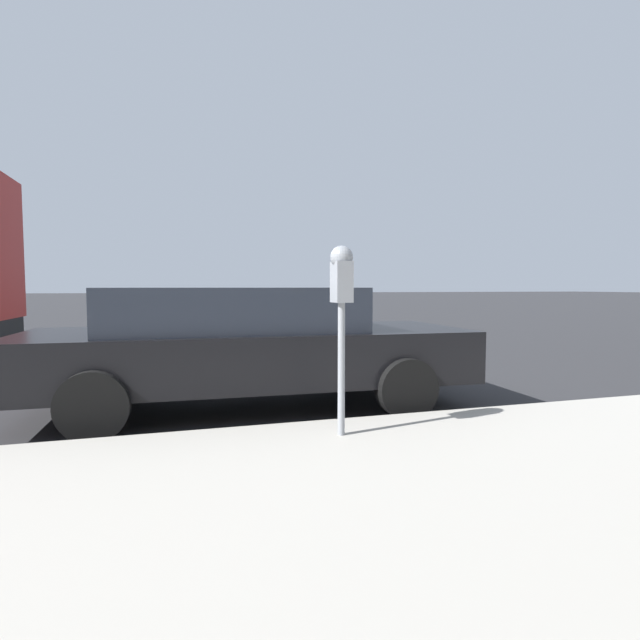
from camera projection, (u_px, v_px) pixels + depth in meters
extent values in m
plane|color=#2B2B2D|center=(237.00, 390.00, 6.65)|extent=(220.00, 220.00, 0.00)
cylinder|color=gray|center=(341.00, 369.00, 4.17)|extent=(0.06, 0.06, 1.12)
cube|color=gray|center=(342.00, 282.00, 4.13)|extent=(0.20, 0.14, 0.34)
sphere|color=gray|center=(342.00, 257.00, 4.11)|extent=(0.19, 0.19, 0.19)
cube|color=gold|center=(338.00, 287.00, 4.23)|extent=(0.01, 0.11, 0.12)
cube|color=black|center=(338.00, 273.00, 4.22)|extent=(0.01, 0.10, 0.08)
cube|color=black|center=(251.00, 355.00, 5.71)|extent=(2.02, 4.95, 0.57)
cube|color=#232833|center=(233.00, 309.00, 5.62)|extent=(1.72, 2.79, 0.48)
cylinder|color=black|center=(351.00, 362.00, 7.00)|extent=(0.24, 0.65, 0.64)
cylinder|color=black|center=(407.00, 388.00, 5.21)|extent=(0.24, 0.65, 0.64)
cylinder|color=black|center=(121.00, 372.00, 6.24)|extent=(0.24, 0.65, 0.64)
cylinder|color=black|center=(93.00, 406.00, 4.45)|extent=(0.24, 0.65, 0.64)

